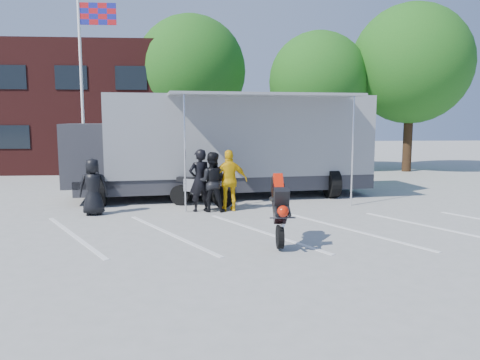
{
  "coord_description": "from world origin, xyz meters",
  "views": [
    {
      "loc": [
        -1.31,
        -10.77,
        2.92
      ],
      "look_at": [
        -0.36,
        1.57,
        1.3
      ],
      "focal_mm": 35.0,
      "sensor_mm": 36.0,
      "label": 1
    }
  ],
  "objects": [
    {
      "name": "tree_left",
      "position": [
        -2.0,
        16.0,
        5.57
      ],
      "size": [
        6.12,
        6.12,
        8.64
      ],
      "color": "#382314",
      "rests_on": "ground"
    },
    {
      "name": "stunt_bike_rider",
      "position": [
        0.37,
        -0.1,
        0.0
      ],
      "size": [
        0.75,
        1.54,
        1.8
      ],
      "primitive_type": null,
      "rotation": [
        0.0,
        0.0,
        -0.02
      ],
      "color": "black",
      "rests_on": "ground"
    },
    {
      "name": "tree_right",
      "position": [
        10.0,
        14.5,
        5.88
      ],
      "size": [
        6.46,
        6.46,
        9.12
      ],
      "color": "#382314",
      "rests_on": "ground"
    },
    {
      "name": "office_building",
      "position": [
        -10.0,
        18.0,
        3.5
      ],
      "size": [
        18.0,
        8.0,
        7.0
      ],
      "primitive_type": "cube",
      "color": "#441715",
      "rests_on": "ground"
    },
    {
      "name": "parking_bay_lines",
      "position": [
        0.0,
        1.0,
        0.01
      ],
      "size": [
        18.09,
        13.33,
        0.01
      ],
      "primitive_type": "cube",
      "rotation": [
        0.0,
        0.0,
        0.52
      ],
      "color": "white",
      "rests_on": "ground"
    },
    {
      "name": "flagpole",
      "position": [
        -6.24,
        10.0,
        5.05
      ],
      "size": [
        1.61,
        0.12,
        8.0
      ],
      "color": "white",
      "rests_on": "ground"
    },
    {
      "name": "spectator_hivis",
      "position": [
        -0.51,
        3.92,
        0.98
      ],
      "size": [
        1.19,
        0.61,
        1.95
      ],
      "primitive_type": "imported",
      "rotation": [
        0.0,
        0.0,
        3.26
      ],
      "color": "yellow",
      "rests_on": "ground"
    },
    {
      "name": "spectator_leather_c",
      "position": [
        -1.08,
        3.88,
        0.94
      ],
      "size": [
        0.99,
        0.81,
        1.89
      ],
      "primitive_type": "imported",
      "rotation": [
        0.0,
        0.0,
        3.03
      ],
      "color": "black",
      "rests_on": "ground"
    },
    {
      "name": "ground",
      "position": [
        0.0,
        0.0,
        0.0
      ],
      "size": [
        100.0,
        100.0,
        0.0
      ],
      "primitive_type": "plane",
      "color": "#A4A49F",
      "rests_on": "ground"
    },
    {
      "name": "spectator_leather_a",
      "position": [
        -4.69,
        3.6,
        0.87
      ],
      "size": [
        0.92,
        0.66,
        1.74
      ],
      "primitive_type": "imported",
      "rotation": [
        0.0,
        0.0,
        3.28
      ],
      "color": "black",
      "rests_on": "ground"
    },
    {
      "name": "tree_mid",
      "position": [
        5.0,
        15.0,
        4.94
      ],
      "size": [
        5.44,
        5.44,
        7.68
      ],
      "color": "#382314",
      "rests_on": "ground"
    },
    {
      "name": "spectator_leather_b",
      "position": [
        -1.46,
        3.93,
        0.99
      ],
      "size": [
        0.85,
        0.73,
        1.98
      ],
      "primitive_type": "imported",
      "rotation": [
        0.0,
        0.0,
        3.56
      ],
      "color": "black",
      "rests_on": "ground"
    },
    {
      "name": "transporter_truck",
      "position": [
        -0.47,
        6.77,
        0.0
      ],
      "size": [
        12.49,
        7.17,
        3.77
      ],
      "primitive_type": null,
      "rotation": [
        0.0,
        0.0,
        0.13
      ],
      "color": "gray",
      "rests_on": "ground"
    },
    {
      "name": "parked_motorcycle",
      "position": [
        -1.42,
        4.7,
        0.0
      ],
      "size": [
        2.42,
        1.64,
        1.21
      ],
      "primitive_type": null,
      "rotation": [
        0.0,
        0.0,
        1.15
      ],
      "color": "#A6A6AB",
      "rests_on": "ground"
    }
  ]
}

